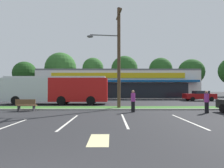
% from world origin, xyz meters
% --- Properties ---
extents(grass_median, '(56.00, 2.20, 0.12)m').
position_xyz_m(grass_median, '(0.00, 14.00, 0.06)').
color(grass_median, '#386B28').
rests_on(grass_median, ground_plane).
extents(curb_lip, '(56.00, 0.24, 0.12)m').
position_xyz_m(curb_lip, '(0.00, 12.78, 0.06)').
color(curb_lip, '#99968C').
rests_on(curb_lip, ground_plane).
extents(parking_stripe_0, '(0.12, 4.80, 0.01)m').
position_xyz_m(parking_stripe_0, '(-3.31, 5.54, 0.00)').
color(parking_stripe_0, silver).
rests_on(parking_stripe_0, ground_plane).
extents(parking_stripe_1, '(0.12, 4.80, 0.01)m').
position_xyz_m(parking_stripe_1, '(-0.67, 7.27, 0.00)').
color(parking_stripe_1, silver).
rests_on(parking_stripe_1, ground_plane).
extents(parking_stripe_2, '(0.12, 4.80, 0.01)m').
position_xyz_m(parking_stripe_2, '(2.35, 7.74, 0.00)').
color(parking_stripe_2, silver).
rests_on(parking_stripe_2, ground_plane).
extents(parking_stripe_3, '(0.12, 4.80, 0.01)m').
position_xyz_m(parking_stripe_3, '(5.79, 7.45, 0.00)').
color(parking_stripe_3, silver).
rests_on(parking_stripe_3, ground_plane).
extents(lot_arrow, '(0.70, 1.60, 0.01)m').
position_xyz_m(lot_arrow, '(1.17, 3.66, 0.00)').
color(lot_arrow, beige).
rests_on(lot_arrow, ground_plane).
extents(storefront_building, '(29.84, 13.96, 5.47)m').
position_xyz_m(storefront_building, '(2.89, 36.31, 2.74)').
color(storefront_building, silver).
rests_on(storefront_building, ground_plane).
extents(tree_far_left, '(6.04, 6.04, 9.04)m').
position_xyz_m(tree_far_left, '(-21.06, 45.52, 6.01)').
color(tree_far_left, '#473323').
rests_on(tree_far_left, ground_plane).
extents(tree_left, '(8.35, 8.35, 11.65)m').
position_xyz_m(tree_left, '(-11.98, 46.76, 7.47)').
color(tree_left, '#473323').
rests_on(tree_left, ground_plane).
extents(tree_mid_left, '(5.68, 5.68, 10.27)m').
position_xyz_m(tree_mid_left, '(-3.28, 46.68, 7.40)').
color(tree_mid_left, '#473323').
rests_on(tree_mid_left, ground_plane).
extents(tree_mid, '(6.80, 6.80, 10.33)m').
position_xyz_m(tree_mid, '(5.05, 44.29, 6.92)').
color(tree_mid, '#473323').
rests_on(tree_mid, ground_plane).
extents(tree_mid_right, '(6.08, 6.08, 10.11)m').
position_xyz_m(tree_mid_right, '(14.72, 45.73, 7.05)').
color(tree_mid_right, '#473323').
rests_on(tree_mid_right, ground_plane).
extents(tree_right, '(6.59, 6.59, 9.56)m').
position_xyz_m(tree_right, '(22.34, 44.51, 6.26)').
color(tree_right, '#473323').
rests_on(tree_right, ground_plane).
extents(utility_pole, '(3.08, 2.40, 9.18)m').
position_xyz_m(utility_pole, '(2.15, 13.79, 4.93)').
color(utility_pole, '#4C3826').
rests_on(utility_pole, ground_plane).
extents(city_bus, '(12.14, 2.82, 3.25)m').
position_xyz_m(city_bus, '(-4.87, 19.11, 1.77)').
color(city_bus, '#B71414').
rests_on(city_bus, ground_plane).
extents(bus_stop_bench, '(1.60, 0.45, 0.95)m').
position_xyz_m(bus_stop_bench, '(-5.28, 12.19, 0.50)').
color(bus_stop_bench, brown).
rests_on(bus_stop_bench, ground_plane).
extents(car_0, '(4.37, 1.94, 1.48)m').
position_xyz_m(car_0, '(-1.48, 25.50, 0.76)').
color(car_0, slate).
rests_on(car_0, ground_plane).
extents(car_1, '(4.53, 1.94, 1.53)m').
position_xyz_m(car_1, '(15.04, 25.14, 0.80)').
color(car_1, maroon).
rests_on(car_1, ground_plane).
extents(pedestrian_near_bench, '(0.33, 0.33, 1.65)m').
position_xyz_m(pedestrian_near_bench, '(8.67, 10.84, 0.83)').
color(pedestrian_near_bench, black).
rests_on(pedestrian_near_bench, ground_plane).
extents(pedestrian_by_pole, '(0.34, 0.34, 1.69)m').
position_xyz_m(pedestrian_by_pole, '(3.29, 11.39, 0.85)').
color(pedestrian_by_pole, black).
rests_on(pedestrian_by_pole, ground_plane).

